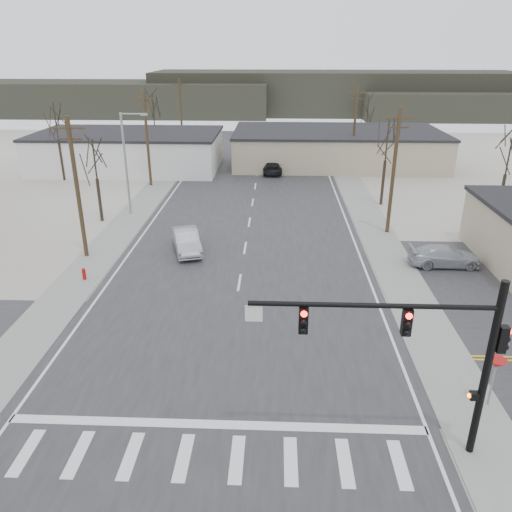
{
  "coord_description": "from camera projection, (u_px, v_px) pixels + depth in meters",
  "views": [
    {
      "loc": [
        2.3,
        -21.1,
        14.25
      ],
      "look_at": [
        1.15,
        6.4,
        2.6
      ],
      "focal_mm": 35.0,
      "sensor_mm": 36.0,
      "label": 1
    }
  ],
  "objects": [
    {
      "name": "main_road",
      "position": [
        246.0,
        243.0,
        38.84
      ],
      "size": [
        18.0,
        110.0,
        0.05
      ],
      "primitive_type": "cube",
      "color": "#29282B",
      "rests_on": "ground"
    },
    {
      "name": "upole_left_d",
      "position": [
        181.0,
        114.0,
        71.3
      ],
      "size": [
        2.2,
        0.3,
        10.0
      ],
      "color": "#3F2F1D",
      "rests_on": "ground"
    },
    {
      "name": "tree_right_mid",
      "position": [
        387.0,
        143.0,
        46.18
      ],
      "size": [
        3.74,
        3.74,
        8.33
      ],
      "color": "#31271E",
      "rests_on": "ground"
    },
    {
      "name": "ground",
      "position": [
        228.0,
        353.0,
        25.05
      ],
      "size": [
        140.0,
        140.0,
        0.0
      ],
      "primitive_type": "plane",
      "color": "silver",
      "rests_on": "ground"
    },
    {
      "name": "traffic_signal_mast",
      "position": [
        436.0,
        346.0,
        17.22
      ],
      "size": [
        8.95,
        0.43,
        7.2
      ],
      "color": "black",
      "rests_on": "ground"
    },
    {
      "name": "tree_right_far",
      "position": [
        368.0,
        112.0,
        70.15
      ],
      "size": [
        3.52,
        3.52,
        7.84
      ],
      "color": "#31271E",
      "rests_on": "ground"
    },
    {
      "name": "sedan_crossing",
      "position": [
        187.0,
        241.0,
        37.05
      ],
      "size": [
        3.06,
        5.22,
        1.62
      ],
      "primitive_type": "imported",
      "rotation": [
        0.0,
        0.0,
        0.29
      ],
      "color": "gray",
      "rests_on": "main_road"
    },
    {
      "name": "upole_left_b",
      "position": [
        77.0,
        187.0,
        34.5
      ],
      "size": [
        2.2,
        0.3,
        10.0
      ],
      "color": "#3F2F1D",
      "rests_on": "ground"
    },
    {
      "name": "building_left_far",
      "position": [
        129.0,
        151.0,
        61.59
      ],
      "size": [
        22.3,
        12.3,
        4.5
      ],
      "color": "silver",
      "rests_on": "ground"
    },
    {
      "name": "fire_hydrant",
      "position": [
        84.0,
        274.0,
        32.63
      ],
      "size": [
        0.24,
        0.24,
        0.87
      ],
      "color": "#A50C0C",
      "rests_on": "ground"
    },
    {
      "name": "car_parked_silver",
      "position": [
        444.0,
        256.0,
        34.63
      ],
      "size": [
        4.91,
        2.05,
        1.42
      ],
      "primitive_type": "imported",
      "rotation": [
        0.0,
        0.0,
        1.58
      ],
      "color": "#9DA1A7",
      "rests_on": "parking_lot"
    },
    {
      "name": "tree_left_near",
      "position": [
        95.0,
        162.0,
        41.92
      ],
      "size": [
        3.3,
        3.3,
        7.35
      ],
      "color": "#31271E",
      "rests_on": "ground"
    },
    {
      "name": "upole_left_c",
      "position": [
        147.0,
        138.0,
        52.9
      ],
      "size": [
        2.2,
        0.3,
        10.0
      ],
      "color": "#3F2F1D",
      "rests_on": "ground"
    },
    {
      "name": "sidewalk_right",
      "position": [
        372.0,
        224.0,
        43.04
      ],
      "size": [
        3.0,
        90.0,
        0.06
      ],
      "primitive_type": "cube",
      "color": "gray",
      "rests_on": "ground"
    },
    {
      "name": "tree_left_far",
      "position": [
        153.0,
        111.0,
        65.47
      ],
      "size": [
        3.96,
        3.96,
        8.82
      ],
      "color": "#31271E",
      "rests_on": "ground"
    },
    {
      "name": "sidewalk_left",
      "position": [
        129.0,
        221.0,
        43.85
      ],
      "size": [
        3.0,
        90.0,
        0.06
      ],
      "primitive_type": "cube",
      "color": "gray",
      "rests_on": "ground"
    },
    {
      "name": "hill_right",
      "position": [
        504.0,
        105.0,
        104.87
      ],
      "size": [
        60.0,
        18.0,
        5.5
      ],
      "primitive_type": "cube",
      "color": "#333026",
      "rests_on": "ground"
    },
    {
      "name": "tree_left_mid",
      "position": [
        56.0,
        124.0,
        54.73
      ],
      "size": [
        3.96,
        3.96,
        8.82
      ],
      "color": "#31271E",
      "rests_on": "ground"
    },
    {
      "name": "car_far_a",
      "position": [
        272.0,
        166.0,
        60.03
      ],
      "size": [
        2.63,
        5.71,
        1.62
      ],
      "primitive_type": "imported",
      "rotation": [
        0.0,
        0.0,
        3.21
      ],
      "color": "black",
      "rests_on": "main_road"
    },
    {
      "name": "car_far_b",
      "position": [
        210.0,
        149.0,
        70.44
      ],
      "size": [
        2.45,
        4.66,
        1.51
      ],
      "primitive_type": "imported",
      "rotation": [
        0.0,
        0.0,
        0.16
      ],
      "color": "black",
      "rests_on": "main_road"
    },
    {
      "name": "cross_road",
      "position": [
        228.0,
        352.0,
        25.04
      ],
      "size": [
        90.0,
        10.0,
        0.04
      ],
      "primitive_type": "cube",
      "color": "#29282B",
      "rests_on": "ground"
    },
    {
      "name": "yield_sign",
      "position": [
        496.0,
        365.0,
        20.58
      ],
      "size": [
        0.8,
        0.8,
        2.35
      ],
      "color": "gray",
      "rests_on": "ground"
    },
    {
      "name": "upole_right_b",
      "position": [
        354.0,
        127.0,
        59.38
      ],
      "size": [
        2.2,
        0.3,
        10.0
      ],
      "color": "#3F2F1D",
      "rests_on": "ground"
    },
    {
      "name": "tree_lot",
      "position": [
        509.0,
        156.0,
        42.28
      ],
      "size": [
        3.52,
        3.52,
        7.84
      ],
      "color": "#31271E",
      "rests_on": "ground"
    },
    {
      "name": "upole_right_a",
      "position": [
        394.0,
        170.0,
        39.14
      ],
      "size": [
        2.2,
        0.3,
        10.0
      ],
      "color": "#3F2F1D",
      "rests_on": "ground"
    },
    {
      "name": "streetlight_main",
      "position": [
        127.0,
        159.0,
        43.73
      ],
      "size": [
        2.4,
        0.25,
        9.0
      ],
      "color": "gray",
      "rests_on": "ground"
    },
    {
      "name": "building_right_far",
      "position": [
        337.0,
        147.0,
        64.31
      ],
      "size": [
        26.3,
        14.3,
        4.3
      ],
      "color": "tan",
      "rests_on": "ground"
    },
    {
      "name": "hill_left",
      "position": [
        108.0,
        98.0,
        109.68
      ],
      "size": [
        70.0,
        18.0,
        7.0
      ],
      "primitive_type": "cube",
      "color": "#333026",
      "rests_on": "ground"
    },
    {
      "name": "hill_center",
      "position": [
        335.0,
        93.0,
        111.06
      ],
      "size": [
        80.0,
        18.0,
        9.0
      ],
      "primitive_type": "cube",
      "color": "#333026",
      "rests_on": "ground"
    }
  ]
}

